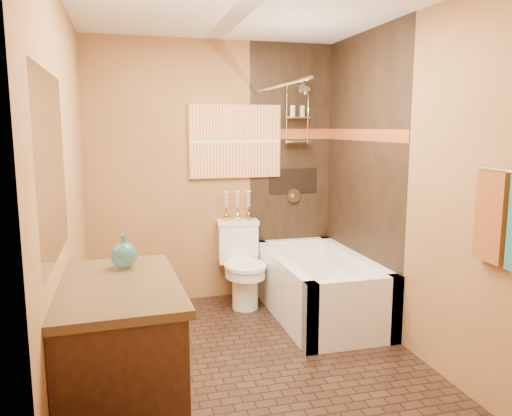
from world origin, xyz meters
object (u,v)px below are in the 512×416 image
object	(u,v)px
toilet	(242,264)
sunset_painting	(235,141)
vanity	(119,365)
bathtub	(319,292)

from	to	relation	value
toilet	sunset_painting	bearing A→B (deg)	93.82
vanity	sunset_painting	bearing A→B (deg)	60.18
sunset_painting	bathtub	distance (m)	1.63
sunset_painting	vanity	size ratio (longest dim) A/B	0.86
sunset_painting	vanity	bearing A→B (deg)	-117.09
bathtub	toilet	world-z (taller)	toilet
toilet	vanity	bearing A→B (deg)	-116.32
toilet	vanity	size ratio (longest dim) A/B	0.75
sunset_painting	bathtub	world-z (taller)	sunset_painting
sunset_painting	toilet	size ratio (longest dim) A/B	1.14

